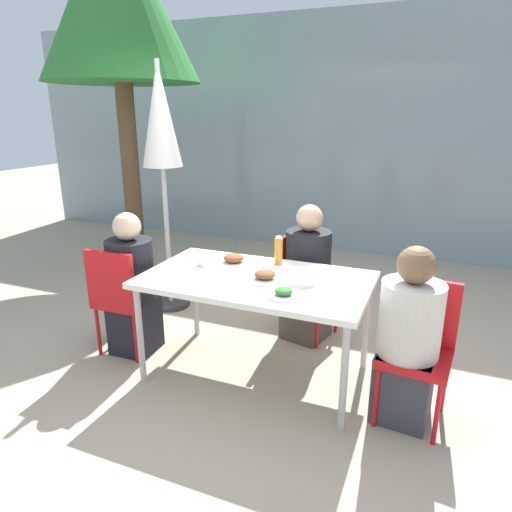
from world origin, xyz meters
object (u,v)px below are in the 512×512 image
object	(u,v)px
chair_left	(120,294)
drinking_cup	(202,259)
person_right	(408,342)
chair_far	(302,277)
person_left	(132,289)
closed_umbrella	(161,129)
salad_bowl	(302,279)
chair_right	(419,340)
bottle	(278,251)
person_far	(307,278)

from	to	relation	value
chair_left	drinking_cup	bearing A→B (deg)	16.07
person_right	chair_far	bearing A→B (deg)	-37.60
person_left	drinking_cup	bearing A→B (deg)	9.64
chair_far	closed_umbrella	bearing A→B (deg)	-79.00
chair_far	salad_bowl	size ratio (longest dim) A/B	4.73
chair_left	salad_bowl	world-z (taller)	chair_left
closed_umbrella	salad_bowl	distance (m)	1.97
chair_left	closed_umbrella	xyz separation A→B (m)	(-0.17, 0.93, 1.17)
drinking_cup	person_left	bearing A→B (deg)	-168.46
chair_right	closed_umbrella	distance (m)	2.71
bottle	salad_bowl	bearing A→B (deg)	-48.48
chair_left	bottle	bearing A→B (deg)	19.66
bottle	salad_bowl	distance (m)	0.43
chair_right	drinking_cup	distance (m)	1.56
person_far	person_left	bearing A→B (deg)	-44.97
person_left	person_right	distance (m)	2.02
closed_umbrella	bottle	xyz separation A→B (m)	(1.28, -0.49, -0.82)
closed_umbrella	salad_bowl	bearing A→B (deg)	-27.44
person_far	closed_umbrella	distance (m)	1.81
closed_umbrella	bottle	bearing A→B (deg)	-21.12
salad_bowl	closed_umbrella	bearing A→B (deg)	152.56
person_far	drinking_cup	xyz separation A→B (m)	(-0.62, -0.61, 0.27)
chair_right	salad_bowl	xyz separation A→B (m)	(-0.75, 0.03, 0.28)
person_right	drinking_cup	distance (m)	1.50
person_right	salad_bowl	distance (m)	0.74
chair_left	drinking_cup	distance (m)	0.70
closed_umbrella	salad_bowl	size ratio (longest dim) A/B	12.29
closed_umbrella	person_right	bearing A→B (deg)	-22.14
salad_bowl	chair_left	bearing A→B (deg)	-175.00
person_far	bottle	size ratio (longest dim) A/B	5.35
salad_bowl	bottle	bearing A→B (deg)	131.52
chair_left	chair_far	xyz separation A→B (m)	(1.16, 0.87, 0.00)
chair_right	salad_bowl	bearing A→B (deg)	3.33
chair_left	chair_right	bearing A→B (deg)	0.55
bottle	chair_right	bearing A→B (deg)	-18.60
bottle	drinking_cup	xyz separation A→B (m)	(-0.50, -0.24, -0.05)
chair_left	person_right	distance (m)	2.07
person_left	chair_right	distance (m)	2.08
chair_left	chair_right	xyz separation A→B (m)	(2.13, 0.09, 0.00)
closed_umbrella	drinking_cup	distance (m)	1.38
person_far	salad_bowl	bearing A→B (deg)	26.40
chair_left	drinking_cup	world-z (taller)	chair_left
drinking_cup	salad_bowl	bearing A→B (deg)	-5.46
person_right	person_far	world-z (taller)	person_far
chair_right	closed_umbrella	xyz separation A→B (m)	(-2.30, 0.84, 1.17)
chair_far	person_far	world-z (taller)	person_far
chair_left	chair_right	distance (m)	2.13
person_right	drinking_cup	world-z (taller)	person_right
person_left	person_right	size ratio (longest dim) A/B	1.01
person_right	salad_bowl	xyz separation A→B (m)	(-0.69, 0.10, 0.26)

